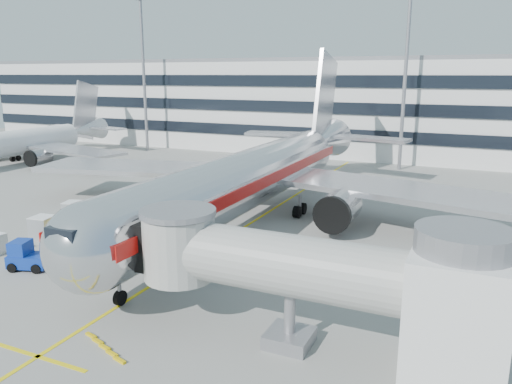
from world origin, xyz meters
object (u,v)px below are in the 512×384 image
at_px(ramp_worker, 71,242).
at_px(cargo_container_right, 74,211).
at_px(main_jet, 259,173).
at_px(belt_loader, 97,222).
at_px(baggage_tug, 27,257).
at_px(cargo_container_left, 43,227).

bearing_deg(ramp_worker, cargo_container_right, 102.44).
xyz_separation_m(main_jet, cargo_container_right, (-15.21, -7.59, -3.37)).
xyz_separation_m(main_jet, belt_loader, (-11.39, -8.88, -3.60)).
bearing_deg(baggage_tug, main_jet, 62.27).
height_order(main_jet, baggage_tug, main_jet).
relative_size(belt_loader, cargo_container_left, 2.54).
bearing_deg(belt_loader, ramp_worker, -66.21).
xyz_separation_m(baggage_tug, cargo_container_left, (-4.35, 5.45, 0.02)).
height_order(baggage_tug, cargo_container_right, baggage_tug).
xyz_separation_m(belt_loader, ramp_worker, (2.37, -5.38, 0.20)).
relative_size(baggage_tug, cargo_container_left, 1.61).
bearing_deg(belt_loader, main_jet, 37.96).
height_order(main_jet, belt_loader, main_jet).
height_order(belt_loader, baggage_tug, belt_loader).
distance_m(cargo_container_left, cargo_container_right, 5.10).
xyz_separation_m(main_jet, baggage_tug, (-9.43, -17.94, -3.36)).
height_order(cargo_container_left, ramp_worker, cargo_container_left).
distance_m(main_jet, cargo_container_right, 17.33).
bearing_deg(main_jet, cargo_container_right, -153.46).
height_order(belt_loader, cargo_container_left, belt_loader).
relative_size(cargo_container_left, cargo_container_right, 0.94).
relative_size(main_jet, belt_loader, 10.68).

